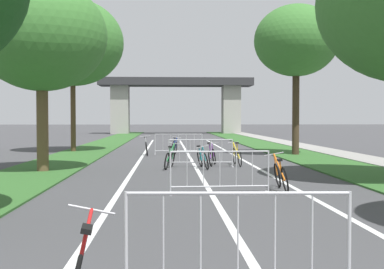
# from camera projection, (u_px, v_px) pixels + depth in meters

# --- Properties ---
(grass_verge_left) EXTENTS (2.71, 70.08, 0.05)m
(grass_verge_left) POSITION_uv_depth(u_px,v_px,m) (95.00, 148.00, 30.14)
(grass_verge_left) COLOR #2D5B26
(grass_verge_left) RESTS_ON ground
(grass_verge_right) EXTENTS (2.71, 70.08, 0.05)m
(grass_verge_right) POSITION_uv_depth(u_px,v_px,m) (273.00, 148.00, 30.69)
(grass_verge_right) COLOR #2D5B26
(grass_verge_right) RESTS_ON ground
(sidewalk_path_right) EXTENTS (1.76, 70.08, 0.08)m
(sidewalk_path_right) POSITION_uv_depth(u_px,v_px,m) (308.00, 147.00, 30.81)
(sidewalk_path_right) COLOR gray
(sidewalk_path_right) RESTS_ON ground
(lane_stripe_center) EXTENTS (0.14, 40.54, 0.01)m
(lane_stripe_center) POSITION_uv_depth(u_px,v_px,m) (191.00, 159.00, 22.04)
(lane_stripe_center) COLOR silver
(lane_stripe_center) RESTS_ON ground
(lane_stripe_right_lane) EXTENTS (0.14, 40.54, 0.01)m
(lane_stripe_right_lane) POSITION_uv_depth(u_px,v_px,m) (242.00, 159.00, 22.15)
(lane_stripe_right_lane) COLOR silver
(lane_stripe_right_lane) RESTS_ON ground
(lane_stripe_left_lane) EXTENTS (0.14, 40.54, 0.01)m
(lane_stripe_left_lane) POSITION_uv_depth(u_px,v_px,m) (140.00, 160.00, 21.92)
(lane_stripe_left_lane) COLOR silver
(lane_stripe_left_lane) RESTS_ON ground
(overpass_bridge) EXTENTS (18.28, 3.91, 6.65)m
(overpass_bridge) POSITION_uv_depth(u_px,v_px,m) (176.00, 95.00, 59.46)
(overpass_bridge) COLOR #2D2D30
(overpass_bridge) RESTS_ON ground
(tree_left_oak_near) EXTENTS (4.40, 4.40, 6.50)m
(tree_left_oak_near) POSITION_uv_depth(u_px,v_px,m) (42.00, 36.00, 16.70)
(tree_left_oak_near) COLOR brown
(tree_left_oak_near) RESTS_ON ground
(tree_left_oak_mid) EXTENTS (5.51, 5.51, 8.28)m
(tree_left_oak_mid) POSITION_uv_depth(u_px,v_px,m) (73.00, 43.00, 26.79)
(tree_left_oak_mid) COLOR #4C3823
(tree_left_oak_mid) RESTS_ON ground
(tree_right_pine_far) EXTENTS (4.15, 4.15, 7.44)m
(tree_right_pine_far) POSITION_uv_depth(u_px,v_px,m) (296.00, 41.00, 24.39)
(tree_right_pine_far) COLOR #3D2D1E
(tree_right_pine_far) RESTS_ON ground
(crowd_barrier_nearest) EXTENTS (2.48, 0.55, 1.05)m
(crowd_barrier_nearest) POSITION_uv_depth(u_px,v_px,m) (238.00, 240.00, 5.31)
(crowd_barrier_nearest) COLOR #ADADB2
(crowd_barrier_nearest) RESTS_ON ground
(crowd_barrier_second) EXTENTS (2.48, 0.54, 1.05)m
(crowd_barrier_second) POSITION_uv_depth(u_px,v_px,m) (220.00, 172.00, 12.00)
(crowd_barrier_second) COLOR #ADADB2
(crowd_barrier_second) RESTS_ON ground
(crowd_barrier_third) EXTENTS (2.46, 0.46, 1.05)m
(crowd_barrier_third) POSITION_uv_depth(u_px,v_px,m) (201.00, 153.00, 18.66)
(crowd_barrier_third) COLOR #ADADB2
(crowd_barrier_third) RESTS_ON ground
(crowd_barrier_fourth) EXTENTS (2.47, 0.50, 1.05)m
(crowd_barrier_fourth) POSITION_uv_depth(u_px,v_px,m) (179.00, 144.00, 25.29)
(crowd_barrier_fourth) COLOR #ADADB2
(crowd_barrier_fourth) RESTS_ON ground
(bicycle_silver_0) EXTENTS (0.56, 1.68, 1.01)m
(bicycle_silver_0) POSITION_uv_depth(u_px,v_px,m) (146.00, 148.00, 24.62)
(bicycle_silver_0) COLOR black
(bicycle_silver_0) RESTS_ON ground
(bicycle_green_1) EXTENTS (0.65, 1.59, 0.95)m
(bicycle_green_1) POSITION_uv_depth(u_px,v_px,m) (170.00, 159.00, 18.06)
(bicycle_green_1) COLOR black
(bicycle_green_1) RESTS_ON ground
(bicycle_blue_2) EXTENTS (0.53, 1.64, 0.90)m
(bicycle_blue_2) POSITION_uv_depth(u_px,v_px,m) (174.00, 147.00, 25.72)
(bicycle_blue_2) COLOR black
(bicycle_blue_2) RESTS_ON ground
(bicycle_teal_3) EXTENTS (0.46, 1.72, 0.88)m
(bicycle_teal_3) POSITION_uv_depth(u_px,v_px,m) (202.00, 159.00, 18.15)
(bicycle_teal_3) COLOR black
(bicycle_teal_3) RESTS_ON ground
(bicycle_orange_4) EXTENTS (0.51, 1.69, 0.95)m
(bicycle_orange_4) POSITION_uv_depth(u_px,v_px,m) (281.00, 176.00, 12.58)
(bicycle_orange_4) COLOR black
(bicycle_orange_4) RESTS_ON ground
(bicycle_yellow_5) EXTENTS (0.43, 1.75, 0.93)m
(bicycle_yellow_5) POSITION_uv_depth(u_px,v_px,m) (237.00, 156.00, 19.25)
(bicycle_yellow_5) COLOR black
(bicycle_yellow_5) RESTS_ON ground
(bicycle_purple_6) EXTENTS (0.54, 1.58, 0.92)m
(bicycle_purple_6) POSITION_uv_depth(u_px,v_px,m) (212.00, 156.00, 19.23)
(bicycle_purple_6) COLOR black
(bicycle_purple_6) RESTS_ON ground
(bicycle_red_7) EXTENTS (0.50, 1.70, 0.92)m
(bicycle_red_7) POSITION_uv_depth(u_px,v_px,m) (78.00, 269.00, 4.84)
(bicycle_red_7) COLOR black
(bicycle_red_7) RESTS_ON ground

